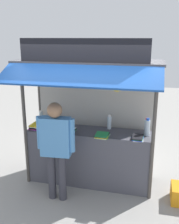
{
  "coord_description": "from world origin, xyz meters",
  "views": [
    {
      "loc": [
        1.05,
        -4.24,
        2.61
      ],
      "look_at": [
        0.0,
        0.0,
        1.35
      ],
      "focal_mm": 41.98,
      "sensor_mm": 36.0,
      "label": 1
    }
  ],
  "objects_px": {
    "water_bottle_back_right": "(41,118)",
    "magazine_stack_mid_right": "(68,131)",
    "magazine_stack_right": "(37,126)",
    "vendor_person": "(56,143)",
    "water_bottle_far_right": "(109,122)",
    "magazine_stack_front_left": "(138,138)",
    "banana_bunch_inner_right": "(117,86)",
    "water_bottle_rear_center": "(146,126)",
    "magazine_stack_center": "(102,135)",
    "banana_bunch_rightmost": "(65,84)",
    "water_bottle_front_right": "(147,127)"
  },
  "relations": [
    {
      "from": "water_bottle_back_right",
      "to": "water_bottle_far_right",
      "type": "distance_m",
      "value": 1.32
    },
    {
      "from": "water_bottle_far_right",
      "to": "banana_bunch_inner_right",
      "type": "bearing_deg",
      "value": -70.61
    },
    {
      "from": "water_bottle_front_right",
      "to": "vendor_person",
      "type": "bearing_deg",
      "value": -153.84
    },
    {
      "from": "magazine_stack_right",
      "to": "magazine_stack_center",
      "type": "bearing_deg",
      "value": -7.0
    },
    {
      "from": "magazine_stack_front_left",
      "to": "banana_bunch_inner_right",
      "type": "bearing_deg",
      "value": -148.63
    },
    {
      "from": "magazine_stack_right",
      "to": "banana_bunch_rightmost",
      "type": "xyz_separation_m",
      "value": [
        0.67,
        -0.32,
        0.86
      ]
    },
    {
      "from": "magazine_stack_right",
      "to": "vendor_person",
      "type": "distance_m",
      "value": 0.84
    },
    {
      "from": "water_bottle_rear_center",
      "to": "water_bottle_far_right",
      "type": "xyz_separation_m",
      "value": [
        -0.66,
        0.07,
        -0.01
      ]
    },
    {
      "from": "magazine_stack_center",
      "to": "magazine_stack_right",
      "type": "bearing_deg",
      "value": 173.0
    },
    {
      "from": "magazine_stack_right",
      "to": "banana_bunch_rightmost",
      "type": "distance_m",
      "value": 1.14
    },
    {
      "from": "magazine_stack_right",
      "to": "banana_bunch_inner_right",
      "type": "xyz_separation_m",
      "value": [
        1.5,
        -0.32,
        0.86
      ]
    },
    {
      "from": "banana_bunch_rightmost",
      "to": "vendor_person",
      "type": "xyz_separation_m",
      "value": [
        -0.08,
        -0.27,
        -0.91
      ]
    },
    {
      "from": "water_bottle_rear_center",
      "to": "magazine_stack_front_left",
      "type": "distance_m",
      "value": 0.34
    },
    {
      "from": "water_bottle_rear_center",
      "to": "water_bottle_back_right",
      "type": "xyz_separation_m",
      "value": [
        -1.98,
        0.04,
        -0.01
      ]
    },
    {
      "from": "magazine_stack_center",
      "to": "vendor_person",
      "type": "height_order",
      "value": "vendor_person"
    },
    {
      "from": "magazine_stack_right",
      "to": "water_bottle_front_right",
      "type": "bearing_deg",
      "value": 2.49
    },
    {
      "from": "water_bottle_far_right",
      "to": "vendor_person",
      "type": "distance_m",
      "value": 1.11
    },
    {
      "from": "magazine_stack_front_left",
      "to": "vendor_person",
      "type": "relative_size",
      "value": 0.18
    },
    {
      "from": "water_bottle_back_right",
      "to": "vendor_person",
      "type": "xyz_separation_m",
      "value": [
        0.61,
        -0.83,
        -0.12
      ]
    },
    {
      "from": "vendor_person",
      "to": "water_bottle_back_right",
      "type": "bearing_deg",
      "value": 122.15
    },
    {
      "from": "water_bottle_front_right",
      "to": "magazine_stack_mid_right",
      "type": "xyz_separation_m",
      "value": [
        -1.34,
        -0.17,
        -0.11
      ]
    },
    {
      "from": "water_bottle_far_right",
      "to": "magazine_stack_mid_right",
      "type": "height_order",
      "value": "water_bottle_far_right"
    },
    {
      "from": "water_bottle_front_right",
      "to": "water_bottle_far_right",
      "type": "relative_size",
      "value": 1.16
    },
    {
      "from": "magazine_stack_mid_right",
      "to": "banana_bunch_rightmost",
      "type": "distance_m",
      "value": 0.91
    },
    {
      "from": "water_bottle_rear_center",
      "to": "magazine_stack_center",
      "type": "xyz_separation_m",
      "value": [
        -0.71,
        -0.34,
        -0.11
      ]
    },
    {
      "from": "magazine_stack_right",
      "to": "magazine_stack_front_left",
      "type": "distance_m",
      "value": 1.84
    },
    {
      "from": "water_bottle_rear_center",
      "to": "magazine_stack_front_left",
      "type": "bearing_deg",
      "value": -111.78
    },
    {
      "from": "water_bottle_far_right",
      "to": "magazine_stack_front_left",
      "type": "xyz_separation_m",
      "value": [
        0.54,
        -0.37,
        -0.1
      ]
    },
    {
      "from": "water_bottle_far_right",
      "to": "water_bottle_back_right",
      "type": "bearing_deg",
      "value": -178.89
    },
    {
      "from": "water_bottle_rear_center",
      "to": "magazine_stack_center",
      "type": "bearing_deg",
      "value": -154.31
    },
    {
      "from": "magazine_stack_mid_right",
      "to": "magazine_stack_center",
      "type": "distance_m",
      "value": 0.62
    },
    {
      "from": "water_bottle_back_right",
      "to": "magazine_stack_mid_right",
      "type": "distance_m",
      "value": 0.73
    },
    {
      "from": "water_bottle_rear_center",
      "to": "banana_bunch_rightmost",
      "type": "bearing_deg",
      "value": -158.45
    },
    {
      "from": "water_bottle_front_right",
      "to": "magazine_stack_front_left",
      "type": "relative_size",
      "value": 1.03
    },
    {
      "from": "magazine_stack_right",
      "to": "banana_bunch_inner_right",
      "type": "relative_size",
      "value": 1.04
    },
    {
      "from": "magazine_stack_front_left",
      "to": "water_bottle_rear_center",
      "type": "bearing_deg",
      "value": 68.22
    },
    {
      "from": "magazine_stack_mid_right",
      "to": "water_bottle_rear_center",
      "type": "bearing_deg",
      "value": 11.61
    },
    {
      "from": "water_bottle_front_right",
      "to": "water_bottle_far_right",
      "type": "height_order",
      "value": "water_bottle_front_right"
    },
    {
      "from": "water_bottle_back_right",
      "to": "magazine_stack_mid_right",
      "type": "relative_size",
      "value": 0.91
    },
    {
      "from": "banana_bunch_rightmost",
      "to": "water_bottle_rear_center",
      "type": "bearing_deg",
      "value": 21.55
    },
    {
      "from": "water_bottle_far_right",
      "to": "banana_bunch_rightmost",
      "type": "bearing_deg",
      "value": -137.2
    },
    {
      "from": "magazine_stack_mid_right",
      "to": "banana_bunch_inner_right",
      "type": "bearing_deg",
      "value": -15.1
    },
    {
      "from": "water_bottle_far_right",
      "to": "magazine_stack_center",
      "type": "height_order",
      "value": "water_bottle_far_right"
    },
    {
      "from": "magazine_stack_center",
      "to": "banana_bunch_inner_right",
      "type": "bearing_deg",
      "value": -33.45
    },
    {
      "from": "magazine_stack_center",
      "to": "banana_bunch_inner_right",
      "type": "distance_m",
      "value": 0.93
    },
    {
      "from": "water_bottle_back_right",
      "to": "water_bottle_far_right",
      "type": "relative_size",
      "value": 0.99
    },
    {
      "from": "water_bottle_rear_center",
      "to": "banana_bunch_rightmost",
      "type": "xyz_separation_m",
      "value": [
        -1.28,
        -0.51,
        0.77
      ]
    },
    {
      "from": "water_bottle_back_right",
      "to": "magazine_stack_mid_right",
      "type": "xyz_separation_m",
      "value": [
        0.65,
        -0.32,
        -0.09
      ]
    },
    {
      "from": "banana_bunch_rightmost",
      "to": "magazine_stack_center",
      "type": "bearing_deg",
      "value": 16.11
    },
    {
      "from": "water_bottle_back_right",
      "to": "banana_bunch_inner_right",
      "type": "distance_m",
      "value": 1.79
    }
  ]
}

